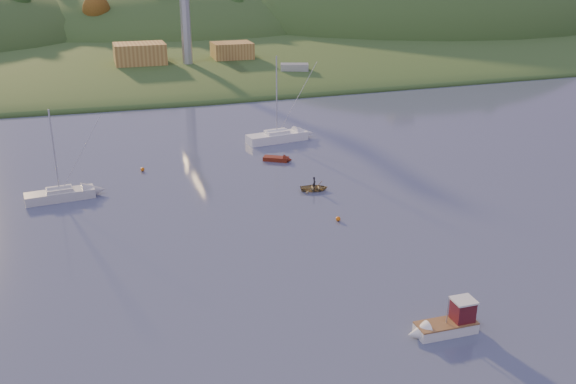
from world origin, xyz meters
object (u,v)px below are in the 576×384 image
object	(u,v)px
canoe	(314,188)
red_tender	(281,159)
sailboat_far	(277,136)
sailboat_near	(60,194)
fishing_boat	(442,325)

from	to	relation	value
canoe	red_tender	world-z (taller)	red_tender
sailboat_far	red_tender	distance (m)	9.46
sailboat_near	red_tender	world-z (taller)	sailboat_near
sailboat_near	sailboat_far	world-z (taller)	sailboat_far
fishing_boat	sailboat_far	size ratio (longest dim) A/B	0.43
fishing_boat	red_tender	distance (m)	42.80
canoe	red_tender	bearing A→B (deg)	13.89
sailboat_near	canoe	world-z (taller)	sailboat_near
sailboat_near	canoe	distance (m)	28.94
fishing_boat	sailboat_near	bearing A→B (deg)	-53.37
fishing_boat	sailboat_far	bearing A→B (deg)	-92.90
red_tender	sailboat_far	bearing A→B (deg)	107.94
fishing_boat	canoe	bearing A→B (deg)	-91.91
sailboat_near	canoe	bearing A→B (deg)	-18.38
fishing_boat	sailboat_far	distance (m)	52.07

